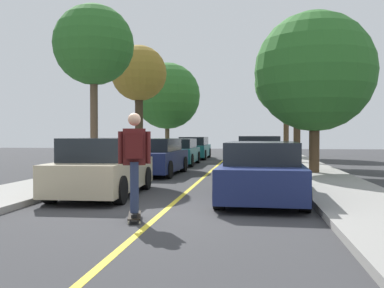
{
  "coord_description": "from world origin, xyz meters",
  "views": [
    {
      "loc": [
        1.76,
        -8.3,
        1.54
      ],
      "look_at": [
        -0.1,
        4.98,
        1.26
      ],
      "focal_mm": 40.62,
      "sensor_mm": 36.0,
      "label": 1
    }
  ],
  "objects_px": {
    "parked_car_right_near": "(258,155)",
    "street_tree_left_nearest": "(94,46)",
    "street_tree_left_far": "(167,96)",
    "street_tree_right_near": "(297,67)",
    "fire_hydrant": "(94,166)",
    "skateboarder": "(134,157)",
    "parked_car_left_near": "(155,157)",
    "street_tree_left_near": "(139,75)",
    "street_tree_right_nearest": "(315,72)",
    "skateboard": "(135,216)",
    "parked_car_left_farthest": "(194,148)",
    "parked_car_right_far": "(257,151)",
    "parked_car_left_far": "(179,152)",
    "street_tree_right_far": "(286,84)",
    "parked_car_right_nearest": "(262,171)",
    "parked_car_left_nearest": "(103,168)"
  },
  "relations": [
    {
      "from": "parked_car_left_nearest",
      "to": "street_tree_left_far",
      "type": "xyz_separation_m",
      "value": [
        -2.04,
        18.53,
        3.48
      ]
    },
    {
      "from": "parked_car_left_farthest",
      "to": "street_tree_right_far",
      "type": "bearing_deg",
      "value": 24.02
    },
    {
      "from": "parked_car_right_far",
      "to": "street_tree_right_nearest",
      "type": "distance_m",
      "value": 8.08
    },
    {
      "from": "parked_car_right_far",
      "to": "street_tree_left_nearest",
      "type": "distance_m",
      "value": 11.14
    },
    {
      "from": "parked_car_left_near",
      "to": "street_tree_left_near",
      "type": "relative_size",
      "value": 0.71
    },
    {
      "from": "parked_car_left_farthest",
      "to": "street_tree_left_nearest",
      "type": "height_order",
      "value": "street_tree_left_nearest"
    },
    {
      "from": "street_tree_left_far",
      "to": "parked_car_left_far",
      "type": "bearing_deg",
      "value": -74.25
    },
    {
      "from": "parked_car_left_far",
      "to": "street_tree_left_near",
      "type": "bearing_deg",
      "value": -175.42
    },
    {
      "from": "skateboard",
      "to": "street_tree_right_near",
      "type": "bearing_deg",
      "value": 74.24
    },
    {
      "from": "parked_car_right_near",
      "to": "street_tree_right_nearest",
      "type": "relative_size",
      "value": 0.7
    },
    {
      "from": "parked_car_left_farthest",
      "to": "parked_car_right_far",
      "type": "relative_size",
      "value": 1.03
    },
    {
      "from": "street_tree_right_near",
      "to": "skateboard",
      "type": "distance_m",
      "value": 16.82
    },
    {
      "from": "parked_car_right_nearest",
      "to": "street_tree_left_nearest",
      "type": "xyz_separation_m",
      "value": [
        -6.01,
        4.85,
        4.14
      ]
    },
    {
      "from": "skateboarder",
      "to": "street_tree_left_far",
      "type": "bearing_deg",
      "value": 99.73
    },
    {
      "from": "parked_car_right_far",
      "to": "parked_car_left_nearest",
      "type": "bearing_deg",
      "value": -106.76
    },
    {
      "from": "street_tree_right_far",
      "to": "street_tree_left_near",
      "type": "bearing_deg",
      "value": -132.86
    },
    {
      "from": "parked_car_right_near",
      "to": "street_tree_left_nearest",
      "type": "distance_m",
      "value": 7.61
    },
    {
      "from": "parked_car_left_farthest",
      "to": "parked_car_right_near",
      "type": "distance_m",
      "value": 10.9
    },
    {
      "from": "street_tree_right_far",
      "to": "street_tree_right_nearest",
      "type": "bearing_deg",
      "value": -90.0
    },
    {
      "from": "parked_car_left_near",
      "to": "street_tree_right_nearest",
      "type": "bearing_deg",
      "value": 2.42
    },
    {
      "from": "parked_car_left_far",
      "to": "parked_car_right_nearest",
      "type": "distance_m",
      "value": 12.06
    },
    {
      "from": "street_tree_left_near",
      "to": "fire_hydrant",
      "type": "xyz_separation_m",
      "value": [
        0.54,
        -7.85,
        -4.14
      ]
    },
    {
      "from": "street_tree_left_far",
      "to": "street_tree_right_near",
      "type": "bearing_deg",
      "value": -36.99
    },
    {
      "from": "parked_car_left_far",
      "to": "street_tree_left_nearest",
      "type": "height_order",
      "value": "street_tree_left_nearest"
    },
    {
      "from": "street_tree_right_nearest",
      "to": "street_tree_right_near",
      "type": "height_order",
      "value": "street_tree_right_near"
    },
    {
      "from": "parked_car_left_far",
      "to": "skateboard",
      "type": "relative_size",
      "value": 4.94
    },
    {
      "from": "street_tree_left_far",
      "to": "street_tree_right_nearest",
      "type": "bearing_deg",
      "value": -57.16
    },
    {
      "from": "parked_car_left_far",
      "to": "street_tree_right_near",
      "type": "relative_size",
      "value": 0.66
    },
    {
      "from": "street_tree_left_nearest",
      "to": "skateboard",
      "type": "xyz_separation_m",
      "value": [
        3.69,
        -7.76,
        -4.72
      ]
    },
    {
      "from": "parked_car_left_far",
      "to": "parked_car_right_nearest",
      "type": "xyz_separation_m",
      "value": [
        3.97,
        -11.38,
        0.0
      ]
    },
    {
      "from": "parked_car_right_near",
      "to": "skateboard",
      "type": "relative_size",
      "value": 4.77
    },
    {
      "from": "skateboarder",
      "to": "skateboard",
      "type": "bearing_deg",
      "value": 103.99
    },
    {
      "from": "street_tree_left_far",
      "to": "skateboarder",
      "type": "height_order",
      "value": "street_tree_left_far"
    },
    {
      "from": "parked_car_left_farthest",
      "to": "parked_car_right_far",
      "type": "bearing_deg",
      "value": -44.8
    },
    {
      "from": "street_tree_right_nearest",
      "to": "fire_hydrant",
      "type": "xyz_separation_m",
      "value": [
        -7.51,
        -2.77,
        -3.39
      ]
    },
    {
      "from": "street_tree_left_nearest",
      "to": "street_tree_right_far",
      "type": "xyz_separation_m",
      "value": [
        8.05,
        15.05,
        0.24
      ]
    },
    {
      "from": "skateboard",
      "to": "skateboarder",
      "type": "height_order",
      "value": "skateboarder"
    },
    {
      "from": "skateboarder",
      "to": "parked_car_right_far",
      "type": "bearing_deg",
      "value": 81.87
    },
    {
      "from": "parked_car_right_far",
      "to": "street_tree_left_far",
      "type": "bearing_deg",
      "value": 138.37
    },
    {
      "from": "street_tree_right_near",
      "to": "skateboard",
      "type": "relative_size",
      "value": 7.43
    },
    {
      "from": "parked_car_right_far",
      "to": "skateboard",
      "type": "bearing_deg",
      "value": -98.17
    },
    {
      "from": "parked_car_left_nearest",
      "to": "parked_car_left_farthest",
      "type": "xyz_separation_m",
      "value": [
        0.0,
        17.13,
        -0.01
      ]
    },
    {
      "from": "street_tree_left_nearest",
      "to": "fire_hydrant",
      "type": "xyz_separation_m",
      "value": [
        0.54,
        -1.48,
        -4.33
      ]
    },
    {
      "from": "street_tree_left_far",
      "to": "skateboarder",
      "type": "bearing_deg",
      "value": -80.27
    },
    {
      "from": "street_tree_left_far",
      "to": "fire_hydrant",
      "type": "height_order",
      "value": "street_tree_left_far"
    },
    {
      "from": "parked_car_left_nearest",
      "to": "street_tree_left_nearest",
      "type": "bearing_deg",
      "value": 113.2
    },
    {
      "from": "parked_car_left_far",
      "to": "street_tree_left_nearest",
      "type": "relative_size",
      "value": 0.69
    },
    {
      "from": "parked_car_right_nearest",
      "to": "street_tree_left_near",
      "type": "xyz_separation_m",
      "value": [
        -6.01,
        11.22,
        3.95
      ]
    },
    {
      "from": "parked_car_left_farthest",
      "to": "skateboarder",
      "type": "bearing_deg",
      "value": -85.31
    },
    {
      "from": "street_tree_right_nearest",
      "to": "street_tree_left_nearest",
      "type": "bearing_deg",
      "value": -170.89
    }
  ]
}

